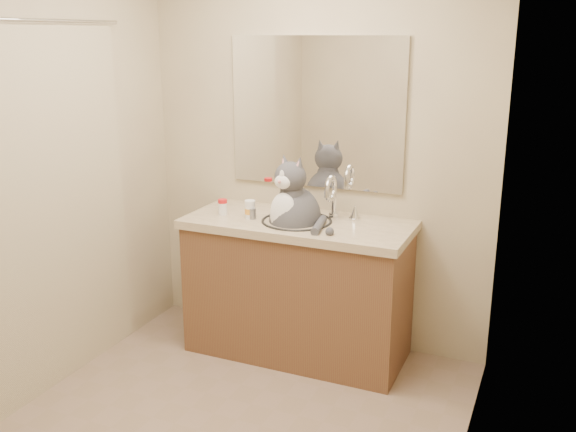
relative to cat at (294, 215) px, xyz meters
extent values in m
cube|color=#C3B78F|center=(0.01, 0.32, 0.31)|extent=(2.20, 0.01, 2.40)
cube|color=#C3B78F|center=(-1.09, -0.94, 0.31)|extent=(0.01, 2.50, 2.40)
cube|color=#C3B78F|center=(1.12, -0.94, 0.31)|extent=(0.01, 2.50, 2.40)
cube|color=brown|center=(0.01, 0.03, -0.49)|extent=(1.30, 0.55, 0.80)
cube|color=beige|center=(0.01, 0.03, -0.06)|extent=(1.34, 0.59, 0.05)
torus|color=black|center=(0.01, 0.01, -0.03)|extent=(0.42, 0.42, 0.02)
ellipsoid|color=white|center=(0.01, 0.01, -0.11)|extent=(0.40, 0.40, 0.15)
cylinder|color=silver|center=(0.18, 0.18, 0.06)|extent=(0.03, 0.03, 0.18)
torus|color=silver|center=(0.18, 0.11, 0.15)|extent=(0.03, 0.16, 0.16)
cone|color=silver|center=(0.31, 0.18, 0.01)|extent=(0.06, 0.06, 0.08)
cube|color=white|center=(0.01, 0.30, 0.56)|extent=(1.10, 0.02, 0.90)
cube|color=beige|center=(-1.04, -0.84, 0.11)|extent=(0.01, 1.20, 1.90)
cylinder|color=silver|center=(-1.04, -0.84, 1.08)|extent=(0.02, 1.30, 0.02)
ellipsoid|color=#414145|center=(0.00, 0.01, -0.04)|extent=(0.38, 0.40, 0.41)
ellipsoid|color=white|center=(-0.03, -0.09, 0.02)|extent=(0.18, 0.13, 0.26)
ellipsoid|color=#414145|center=(-0.01, -0.03, 0.23)|extent=(0.22, 0.20, 0.18)
ellipsoid|color=white|center=(-0.03, -0.10, 0.22)|extent=(0.11, 0.07, 0.08)
sphere|color=#D88C8C|center=(-0.04, -0.13, 0.23)|extent=(0.02, 0.02, 0.02)
cone|color=#414145|center=(-0.06, 0.00, 0.32)|extent=(0.09, 0.08, 0.09)
cone|color=#414145|center=(0.04, -0.03, 0.32)|extent=(0.09, 0.08, 0.09)
cylinder|color=#414145|center=(0.18, -0.08, -0.02)|extent=(0.10, 0.28, 0.05)
cylinder|color=white|center=(-0.45, -0.04, 0.00)|extent=(0.07, 0.07, 0.07)
cylinder|color=red|center=(-0.45, -0.04, 0.05)|extent=(0.07, 0.07, 0.02)
cylinder|color=white|center=(-0.27, -0.04, 0.01)|extent=(0.06, 0.06, 0.09)
cylinder|color=orange|center=(-0.27, -0.04, 0.01)|extent=(0.06, 0.06, 0.03)
cylinder|color=white|center=(-0.27, -0.04, 0.06)|extent=(0.07, 0.07, 0.02)
cylinder|color=gray|center=(-0.25, -0.05, 0.00)|extent=(0.05, 0.05, 0.06)
camera|label=1|loc=(1.40, -3.32, 1.02)|focal=40.00mm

